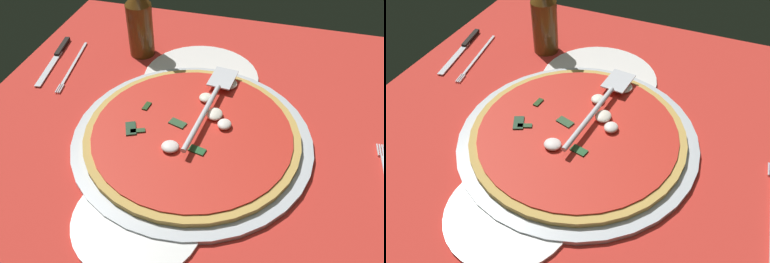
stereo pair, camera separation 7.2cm
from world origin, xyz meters
TOP-DOWN VIEW (x-y plane):
  - ground_plane at (0.00, 0.00)cm, footprint 95.00×95.00cm
  - pizza_pan at (2.49, -1.36)cm, footprint 45.15×45.15cm
  - dinner_plate_left at (-17.13, -4.59)cm, footprint 25.94×25.94cm
  - dinner_plate_right at (22.04, -4.77)cm, footprint 20.82×20.82cm
  - pizza at (2.32, -1.31)cm, footprint 40.39×40.39cm
  - pizza_server at (-4.69, 0.27)cm, footprint 26.68×5.65cm
  - place_setting_near at (-14.75, -37.96)cm, footprint 21.21×14.00cm
  - beer_bottle at (-23.57, -21.13)cm, footprint 6.10×6.10cm

SIDE VIEW (x-z plane):
  - ground_plane at x=0.00cm, z-range -0.80..0.00cm
  - place_setting_near at x=-14.75cm, z-range -0.33..1.07cm
  - dinner_plate_left at x=-17.13cm, z-range 0.00..1.00cm
  - dinner_plate_right at x=22.04cm, z-range 0.00..1.00cm
  - pizza_pan at x=2.49cm, z-range 0.00..1.38cm
  - pizza at x=2.32cm, z-range 0.76..3.40cm
  - pizza_server at x=-4.69cm, z-range 3.90..4.90cm
  - beer_bottle at x=-23.57cm, z-range -2.84..20.87cm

